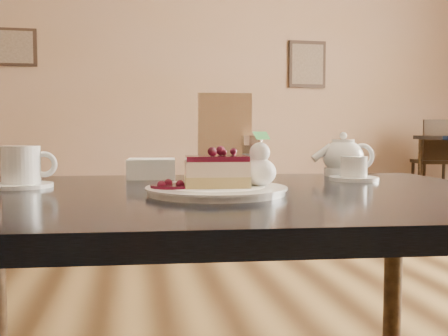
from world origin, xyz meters
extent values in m
cube|color=#96755E|center=(0.00, 5.00, 1.50)|extent=(8.00, 0.02, 3.00)
cube|color=black|center=(-1.50, 4.97, 1.70)|extent=(0.50, 0.03, 0.40)
cube|color=black|center=(1.80, 4.97, 1.60)|extent=(0.45, 0.03, 0.55)
cube|color=black|center=(-0.13, 0.16, 0.66)|extent=(1.14, 0.81, 0.04)
cylinder|color=#3A2512|center=(0.38, 0.43, 0.32)|extent=(0.05, 0.05, 0.64)
cylinder|color=white|center=(-0.13, 0.11, 0.69)|extent=(0.24, 0.24, 0.01)
cube|color=tan|center=(-0.13, 0.11, 0.70)|extent=(0.11, 0.09, 0.02)
cube|color=beige|center=(-0.13, 0.11, 0.72)|extent=(0.11, 0.08, 0.03)
cube|color=#480E20|center=(-0.13, 0.11, 0.74)|extent=(0.11, 0.08, 0.01)
ellipsoid|color=white|center=(-0.06, 0.11, 0.72)|extent=(0.06, 0.06, 0.05)
cylinder|color=#480E20|center=(-0.21, 0.11, 0.69)|extent=(0.07, 0.07, 0.01)
cylinder|color=white|center=(-0.49, 0.29, 0.68)|extent=(0.12, 0.12, 0.01)
cylinder|color=white|center=(-0.49, 0.29, 0.72)|extent=(0.07, 0.07, 0.07)
torus|color=white|center=(-0.45, 0.29, 0.72)|extent=(0.05, 0.01, 0.05)
cylinder|color=white|center=(0.21, 0.30, 0.68)|extent=(0.11, 0.11, 0.01)
cylinder|color=white|center=(0.21, 0.30, 0.71)|extent=(0.06, 0.06, 0.05)
ellipsoid|color=white|center=(0.23, 0.42, 0.72)|extent=(0.10, 0.10, 0.08)
cylinder|color=white|center=(0.23, 0.42, 0.77)|extent=(0.05, 0.05, 0.01)
cylinder|color=white|center=(0.16, 0.42, 0.72)|extent=(0.05, 0.02, 0.05)
cube|color=beige|center=(-0.06, 0.44, 0.78)|extent=(0.13, 0.04, 0.20)
cylinder|color=white|center=(0.00, 0.42, 0.72)|extent=(0.05, 0.05, 0.08)
cylinder|color=silver|center=(0.00, 0.42, 0.77)|extent=(0.05, 0.05, 0.02)
cube|color=white|center=(-0.23, 0.44, 0.70)|extent=(0.12, 0.12, 0.05)
cylinder|color=#3A2512|center=(2.77, 4.12, 0.36)|extent=(0.04, 0.04, 0.72)
camera|label=1|loc=(-0.28, -0.73, 0.78)|focal=40.00mm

